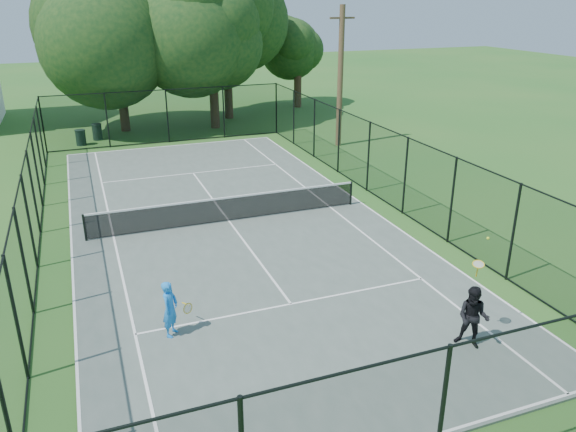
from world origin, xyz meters
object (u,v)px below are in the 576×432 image
object	(u,v)px
player_blue	(170,309)
utility_pole	(340,77)
player_black	(473,317)
tennis_net	(228,208)
trash_bin_left	(81,137)
trash_bin_right	(97,132)

from	to	relation	value
player_blue	utility_pole	bearing A→B (deg)	52.65
utility_pole	player_black	xyz separation A→B (m)	(-5.45, -18.69, -2.93)
utility_pole	player_black	distance (m)	19.69
tennis_net	trash_bin_left	xyz separation A→B (m)	(-4.72, 14.08, -0.14)
utility_pole	player_black	bearing A→B (deg)	-106.26
tennis_net	trash_bin_left	world-z (taller)	tennis_net
trash_bin_left	utility_pole	bearing A→B (deg)	-20.70
trash_bin_left	tennis_net	bearing A→B (deg)	-71.48
tennis_net	player_blue	bearing A→B (deg)	-115.83
trash_bin_left	trash_bin_right	world-z (taller)	trash_bin_right
trash_bin_right	player_black	bearing A→B (deg)	-74.06
trash_bin_left	player_black	xyz separation A→B (m)	(8.00, -23.78, 0.40)
trash_bin_left	player_black	bearing A→B (deg)	-71.40
tennis_net	player_blue	size ratio (longest dim) A/B	7.00
tennis_net	player_black	distance (m)	10.24
tennis_net	player_black	size ratio (longest dim) A/B	3.92
tennis_net	trash_bin_right	size ratio (longest dim) A/B	10.81
utility_pole	player_blue	world-z (taller)	utility_pole
trash_bin_right	utility_pole	bearing A→B (deg)	-25.82
player_blue	player_black	bearing A→B (deg)	-24.58
trash_bin_left	player_blue	xyz separation A→B (m)	(1.47, -20.79, 0.34)
trash_bin_left	player_black	size ratio (longest dim) A/B	0.34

